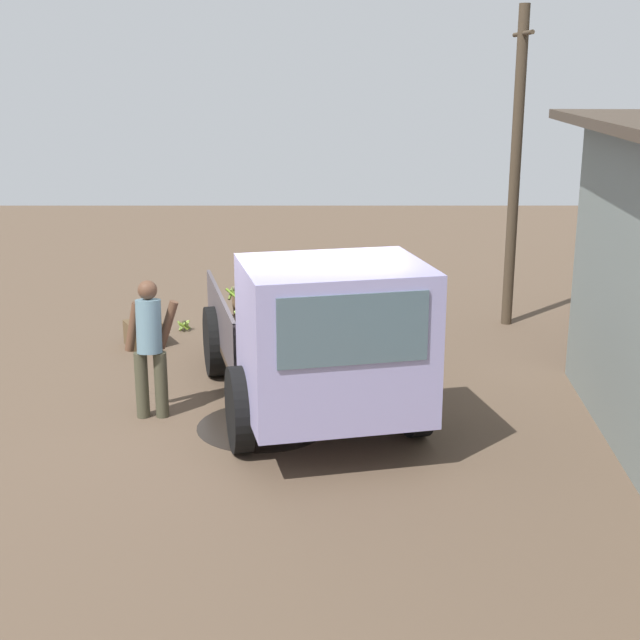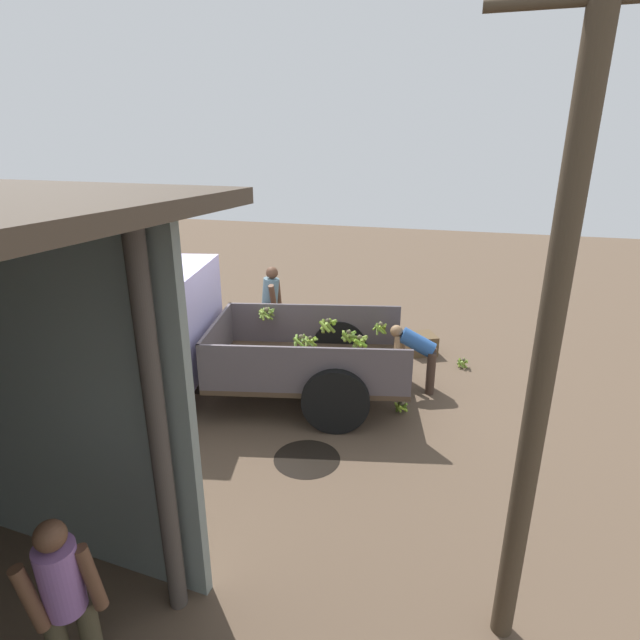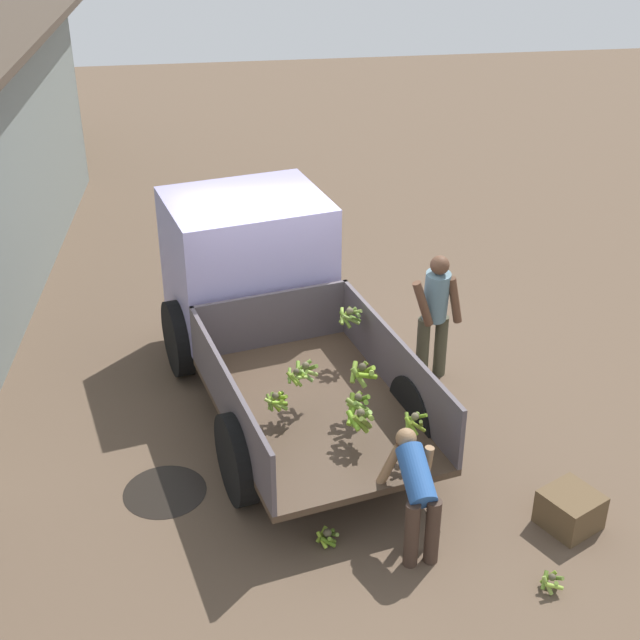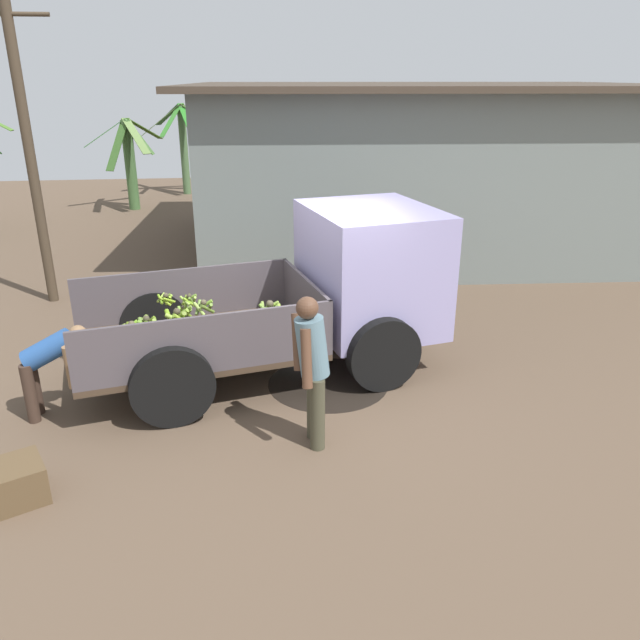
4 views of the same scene
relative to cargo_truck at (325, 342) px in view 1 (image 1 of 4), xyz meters
name	(u,v)px [view 1 (image 1 of 4)]	position (x,y,z in m)	size (l,w,h in m)	color
ground	(299,420)	(-0.45, -0.32, -1.15)	(36.00, 36.00, 0.00)	brown
mud_patch_0	(410,368)	(-2.44, 1.25, -1.15)	(0.89, 0.89, 0.01)	black
mud_patch_1	(263,426)	(-0.25, -0.75, -1.15)	(1.60, 1.60, 0.01)	black
cargo_truck	(325,342)	(0.00, 0.00, 0.00)	(5.11, 3.03, 2.16)	#443325
utility_pole	(515,166)	(-4.80, 3.12, 1.51)	(1.28, 0.18, 5.16)	#433627
person_foreground_visitor	(150,342)	(-0.61, -2.14, -0.20)	(0.40, 0.68, 1.72)	#43412F
person_worker_loading	(248,302)	(-3.61, -1.18, -0.46)	(0.79, 0.60, 1.13)	#3D2B22
banana_bunch_on_ground_0	(301,340)	(-3.48, -0.34, -1.05)	(0.23, 0.24, 0.19)	brown
banana_bunch_on_ground_1	(184,325)	(-4.36, -2.30, -1.05)	(0.22, 0.23, 0.19)	#4B4330
wooden_crate_0	(144,334)	(-3.54, -2.81, -0.96)	(0.52, 0.52, 0.39)	brown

